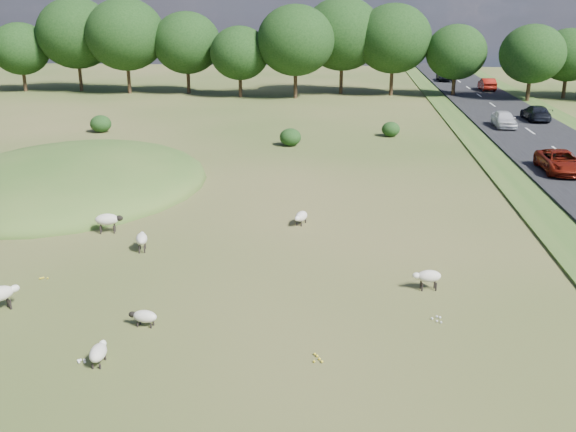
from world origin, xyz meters
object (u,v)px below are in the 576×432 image
object	(u,v)px
sheep_1	(108,220)
car_4	(504,119)
sheep_3	(144,316)
sheep_6	(142,239)
car_5	(461,70)
car_2	(487,84)
sheep_2	(301,216)
sheep_0	(98,352)
car_7	(536,113)
sheep_5	(428,276)
car_3	(560,162)
car_6	(446,76)
sheep_4	(0,294)

from	to	relation	value
sheep_1	car_4	world-z (taller)	car_4
sheep_3	sheep_6	world-z (taller)	sheep_6
sheep_1	car_5	bearing A→B (deg)	56.70
sheep_6	car_2	distance (m)	65.45
sheep_2	car_4	xyz separation A→B (m)	(15.64, 27.91, 0.55)
sheep_0	car_5	size ratio (longest dim) A/B	0.25
sheep_3	car_7	world-z (taller)	car_7
sheep_1	sheep_6	bearing A→B (deg)	-56.29
sheep_6	car_2	bearing A→B (deg)	-38.62
car_2	sheep_0	bearing A→B (deg)	70.62
sheep_5	car_4	world-z (taller)	car_4
sheep_0	sheep_5	xyz separation A→B (m)	(10.38, 6.43, 0.16)
car_5	sheep_1	bearing A→B (deg)	70.25
sheep_2	sheep_5	bearing A→B (deg)	54.76
sheep_3	car_3	bearing A→B (deg)	-125.78
sheep_3	sheep_6	distance (m)	7.25
sheep_3	sheep_6	bearing A→B (deg)	-65.67
car_6	car_5	bearing A→B (deg)	70.46
sheep_1	car_4	size ratio (longest dim) A/B	0.32
sheep_0	sheep_2	distance (m)	14.54
sheep_5	sheep_3	bearing A→B (deg)	13.72
sheep_3	car_2	size ratio (longest dim) A/B	0.22
sheep_2	sheep_3	xyz separation A→B (m)	(-4.36, -11.19, -0.06)
sheep_1	car_5	size ratio (longest dim) A/B	0.31
sheep_5	car_3	size ratio (longest dim) A/B	0.23
car_3	car_6	bearing A→B (deg)	90.00
car_3	sheep_2	bearing A→B (deg)	-143.89
sheep_0	car_4	xyz separation A→B (m)	(20.60, 41.58, 0.58)
car_5	car_6	xyz separation A→B (m)	(-3.80, -10.71, 0.04)
car_2	car_4	xyz separation A→B (m)	(-3.80, -27.80, -0.04)
sheep_2	sheep_4	distance (m)	14.37
sheep_5	sheep_6	size ratio (longest dim) A/B	0.97
sheep_0	car_7	xyz separation A→B (m)	(24.40, 45.71, 0.56)
car_2	car_4	bearing A→B (deg)	82.22
car_5	car_7	distance (m)	45.12
sheep_0	sheep_1	world-z (taller)	sheep_1
sheep_5	car_6	xyz separation A→B (m)	(10.22, 73.69, 0.38)
sheep_6	car_3	bearing A→B (deg)	-69.92
car_3	sheep_6	bearing A→B (deg)	-144.82
sheep_6	car_6	xyz separation A→B (m)	(22.31, 70.77, 0.37)
car_3	car_6	xyz separation A→B (m)	(0.00, 55.04, 0.00)
sheep_3	car_5	world-z (taller)	car_5
sheep_6	sheep_2	bearing A→B (deg)	-72.19
sheep_1	car_5	xyz separation A→B (m)	(28.46, 79.30, 0.23)
car_2	car_7	xyz separation A→B (m)	(0.00, -23.66, -0.07)
sheep_1	sheep_5	world-z (taller)	sheep_1
sheep_6	car_3	size ratio (longest dim) A/B	0.24
car_5	car_6	world-z (taller)	car_6
sheep_2	car_3	size ratio (longest dim) A/B	0.25
sheep_3	car_5	bearing A→B (deg)	-99.36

